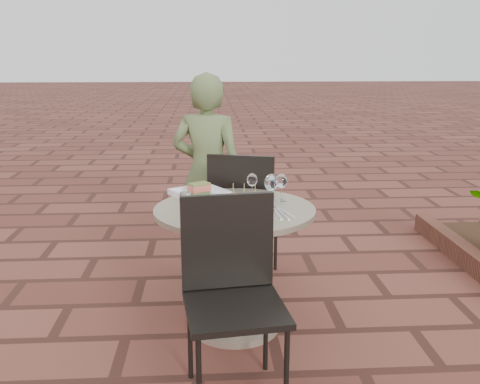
{
  "coord_description": "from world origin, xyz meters",
  "views": [
    {
      "loc": [
        -0.35,
        -2.76,
        1.56
      ],
      "look_at": [
        -0.18,
        0.09,
        0.82
      ],
      "focal_mm": 40.0,
      "sensor_mm": 36.0,
      "label": 1
    }
  ],
  "objects": [
    {
      "name": "plate_tuna",
      "position": [
        -0.22,
        -0.19,
        0.74
      ],
      "size": [
        0.33,
        0.33,
        0.03
      ],
      "rotation": [
        0.0,
        0.0,
        0.54
      ],
      "color": "white",
      "rests_on": "cafe_table"
    },
    {
      "name": "chair_far",
      "position": [
        -0.11,
        0.71,
        0.55
      ],
      "size": [
        0.54,
        0.54,
        0.93
      ],
      "rotation": [
        0.0,
        0.0,
        2.89
      ],
      "color": "black",
      "rests_on": "ground"
    },
    {
      "name": "chair_near",
      "position": [
        -0.25,
        -0.48,
        0.55
      ],
      "size": [
        0.49,
        0.49,
        0.93
      ],
      "rotation": [
        0.0,
        0.0,
        0.13
      ],
      "color": "black",
      "rests_on": "ground"
    },
    {
      "name": "wine_glass_right",
      "position": [
        -0.0,
        0.11,
        0.86
      ],
      "size": [
        0.08,
        0.08,
        0.18
      ],
      "color": "white",
      "rests_on": "cafe_table"
    },
    {
      "name": "ground",
      "position": [
        0.0,
        0.0,
        0.0
      ],
      "size": [
        60.0,
        60.0,
        0.0
      ],
      "primitive_type": "plane",
      "color": "brown",
      "rests_on": "ground"
    },
    {
      "name": "wine_glass_mid",
      "position": [
        -0.09,
        0.31,
        0.83
      ],
      "size": [
        0.06,
        0.06,
        0.15
      ],
      "color": "white",
      "rests_on": "cafe_table"
    },
    {
      "name": "plate_sliders",
      "position": [
        -0.16,
        0.04,
        0.76
      ],
      "size": [
        0.27,
        0.27,
        0.15
      ],
      "rotation": [
        0.0,
        0.0,
        -0.2
      ],
      "color": "white",
      "rests_on": "cafe_table"
    },
    {
      "name": "cafe_table",
      "position": [
        -0.21,
        0.09,
        0.48
      ],
      "size": [
        0.9,
        0.9,
        0.73
      ],
      "color": "gray",
      "rests_on": "ground"
    },
    {
      "name": "cutlery_set",
      "position": [
        0.04,
        -0.04,
        0.73
      ],
      "size": [
        0.14,
        0.23,
        0.0
      ],
      "primitive_type": null,
      "rotation": [
        0.0,
        0.0,
        0.2
      ],
      "color": "silver",
      "rests_on": "cafe_table"
    },
    {
      "name": "plate_salmon",
      "position": [
        -0.41,
        0.37,
        0.75
      ],
      "size": [
        0.39,
        0.39,
        0.08
      ],
      "rotation": [
        0.0,
        0.0,
        0.55
      ],
      "color": "white",
      "rests_on": "cafe_table"
    },
    {
      "name": "wine_glass_far",
      "position": [
        0.07,
        0.23,
        0.84
      ],
      "size": [
        0.07,
        0.07,
        0.16
      ],
      "color": "white",
      "rests_on": "cafe_table"
    },
    {
      "name": "steel_ramekin",
      "position": [
        -0.49,
        0.26,
        0.75
      ],
      "size": [
        0.08,
        0.08,
        0.05
      ],
      "primitive_type": "cylinder",
      "rotation": [
        0.0,
        0.0,
        0.38
      ],
      "color": "silver",
      "rests_on": "cafe_table"
    },
    {
      "name": "diner",
      "position": [
        -0.35,
        1.0,
        0.72
      ],
      "size": [
        0.6,
        0.48,
        1.44
      ],
      "primitive_type": "imported",
      "rotation": [
        0.0,
        0.0,
        2.85
      ],
      "color": "#556638",
      "rests_on": "ground"
    }
  ]
}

